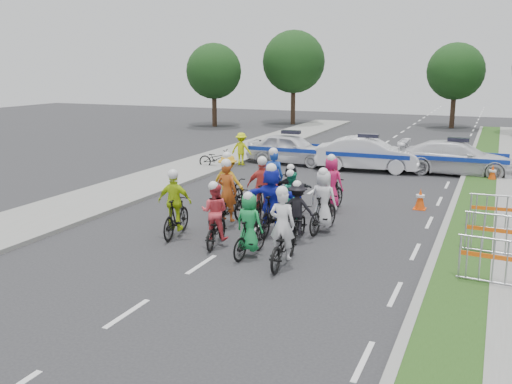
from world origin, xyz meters
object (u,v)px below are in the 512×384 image
at_px(barrier_2, 506,215).
at_px(police_car_1, 368,154).
at_px(rider_10, 228,188).
at_px(barrier_1, 506,238).
at_px(rider_12, 274,188).
at_px(rider_4, 298,217).
at_px(rider_13, 331,189).
at_px(rider_3, 176,211).
at_px(rider_9, 263,195).
at_px(rider_1, 249,231).
at_px(rider_7, 323,207).
at_px(parked_bike, 216,159).
at_px(tree_3, 294,62).
at_px(police_car_2, 457,158).
at_px(barrier_0, 507,266).
at_px(tree_4, 456,71).
at_px(rider_5, 272,205).
at_px(rider_2, 215,221).
at_px(cone_0, 420,199).
at_px(tree_0, 214,71).
at_px(rider_8, 291,204).
at_px(rider_0, 283,239).
at_px(marshal_hiviz, 241,149).
at_px(rider_11, 291,193).
at_px(police_car_0, 291,149).
at_px(rider_6, 228,204).
at_px(cone_1, 492,173).

bearing_deg(barrier_2, police_car_1, 124.59).
distance_m(rider_10, barrier_1, 8.48).
bearing_deg(rider_12, rider_4, 112.98).
distance_m(rider_4, rider_13, 3.42).
height_order(rider_3, rider_9, rider_9).
relative_size(rider_1, rider_7, 0.89).
height_order(parked_bike, tree_3, tree_3).
xyz_separation_m(police_car_2, tree_3, (-13.74, 17.40, 4.17)).
height_order(barrier_0, tree_3, tree_3).
bearing_deg(rider_13, rider_7, 109.82).
bearing_deg(parked_bike, rider_10, -154.85).
distance_m(tree_3, tree_4, 12.19).
bearing_deg(tree_3, police_car_2, -51.70).
relative_size(rider_5, rider_10, 1.03).
relative_size(rider_2, tree_4, 0.29).
relative_size(cone_0, tree_0, 0.11).
bearing_deg(rider_8, barrier_1, 166.98).
height_order(rider_0, rider_10, rider_10).
xyz_separation_m(rider_4, parked_bike, (-7.05, 8.98, -0.21)).
height_order(rider_12, rider_13, rider_12).
distance_m(marshal_hiviz, barrier_0, 16.64).
bearing_deg(rider_11, parked_bike, -41.10).
relative_size(barrier_2, tree_4, 0.32).
xyz_separation_m(rider_8, police_car_2, (3.97, 10.39, 0.09)).
height_order(rider_2, barrier_2, rider_2).
xyz_separation_m(barrier_0, tree_3, (-15.70, 30.90, 4.33)).
bearing_deg(rider_12, rider_13, -179.90).
xyz_separation_m(rider_4, rider_10, (-3.09, 2.07, 0.10)).
bearing_deg(rider_5, police_car_0, -74.58).
xyz_separation_m(rider_3, rider_7, (3.64, 2.03, -0.00)).
bearing_deg(rider_1, tree_0, -55.15).
bearing_deg(barrier_2, police_car_0, 137.64).
xyz_separation_m(rider_6, cone_0, (4.98, 4.31, -0.33)).
bearing_deg(rider_5, rider_4, 161.60).
xyz_separation_m(rider_6, tree_3, (-8.12, 28.72, 4.22)).
relative_size(rider_12, tree_3, 0.28).
bearing_deg(rider_13, rider_11, 52.49).
bearing_deg(rider_2, rider_0, 149.48).
bearing_deg(rider_6, tree_3, -66.18).
relative_size(rider_6, police_car_2, 0.42).
distance_m(rider_12, cone_1, 10.05).
xyz_separation_m(cone_0, tree_4, (-1.10, 26.40, 3.85)).
xyz_separation_m(rider_7, police_car_1, (-0.92, 10.11, 0.02)).
bearing_deg(rider_7, barrier_0, 158.49).
xyz_separation_m(rider_0, tree_4, (1.20, 33.26, 3.54)).
bearing_deg(barrier_0, barrier_1, 90.00).
relative_size(rider_12, tree_4, 0.33).
height_order(rider_7, barrier_1, rider_7).
bearing_deg(rider_1, police_car_1, -84.55).
distance_m(rider_6, rider_8, 1.89).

